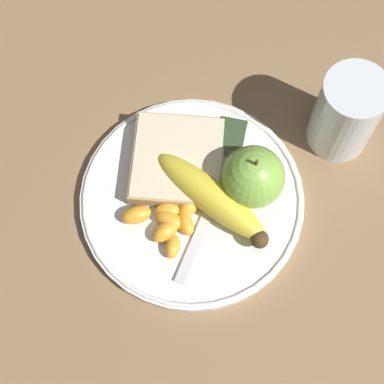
# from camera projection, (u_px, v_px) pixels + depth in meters

# --- Properties ---
(ground_plane) EXTENTS (3.00, 3.00, 0.00)m
(ground_plane) POSITION_uv_depth(u_px,v_px,m) (192.00, 202.00, 0.76)
(ground_plane) COLOR olive
(plate) EXTENTS (0.26, 0.26, 0.01)m
(plate) POSITION_uv_depth(u_px,v_px,m) (192.00, 199.00, 0.75)
(plate) COLOR white
(plate) RESTS_ON ground_plane
(juice_glass) EXTENTS (0.07, 0.07, 0.11)m
(juice_glass) POSITION_uv_depth(u_px,v_px,m) (346.00, 115.00, 0.74)
(juice_glass) COLOR silver
(juice_glass) RESTS_ON ground_plane
(apple) EXTENTS (0.07, 0.07, 0.08)m
(apple) POSITION_uv_depth(u_px,v_px,m) (253.00, 177.00, 0.72)
(apple) COLOR #84BC47
(apple) RESTS_ON plate
(banana) EXTENTS (0.11, 0.16, 0.04)m
(banana) POSITION_uv_depth(u_px,v_px,m) (211.00, 201.00, 0.72)
(banana) COLOR yellow
(banana) RESTS_ON plate
(bread_slice) EXTENTS (0.12, 0.12, 0.02)m
(bread_slice) POSITION_uv_depth(u_px,v_px,m) (178.00, 161.00, 0.75)
(bread_slice) COLOR tan
(bread_slice) RESTS_ON plate
(fork) EXTENTS (0.16, 0.05, 0.00)m
(fork) POSITION_uv_depth(u_px,v_px,m) (211.00, 208.00, 0.74)
(fork) COLOR silver
(fork) RESTS_ON plate
(jam_packet) EXTENTS (0.04, 0.03, 0.02)m
(jam_packet) POSITION_uv_depth(u_px,v_px,m) (231.00, 137.00, 0.76)
(jam_packet) COLOR silver
(jam_packet) RESTS_ON plate
(orange_segment_0) EXTENTS (0.02, 0.03, 0.02)m
(orange_segment_0) POSITION_uv_depth(u_px,v_px,m) (163.00, 181.00, 0.75)
(orange_segment_0) COLOR #F9A32D
(orange_segment_0) RESTS_ON plate
(orange_segment_1) EXTENTS (0.02, 0.03, 0.02)m
(orange_segment_1) POSITION_uv_depth(u_px,v_px,m) (148.00, 188.00, 0.74)
(orange_segment_1) COLOR #F9A32D
(orange_segment_1) RESTS_ON plate
(orange_segment_2) EXTENTS (0.04, 0.03, 0.02)m
(orange_segment_2) POSITION_uv_depth(u_px,v_px,m) (189.00, 204.00, 0.73)
(orange_segment_2) COLOR #F9A32D
(orange_segment_2) RESTS_ON plate
(orange_segment_3) EXTENTS (0.03, 0.02, 0.02)m
(orange_segment_3) POSITION_uv_depth(u_px,v_px,m) (151.00, 178.00, 0.75)
(orange_segment_3) COLOR #F9A32D
(orange_segment_3) RESTS_ON plate
(orange_segment_4) EXTENTS (0.03, 0.04, 0.02)m
(orange_segment_4) POSITION_uv_depth(u_px,v_px,m) (136.00, 215.00, 0.73)
(orange_segment_4) COLOR #F9A32D
(orange_segment_4) RESTS_ON plate
(orange_segment_5) EXTENTS (0.03, 0.03, 0.02)m
(orange_segment_5) POSITION_uv_depth(u_px,v_px,m) (183.00, 223.00, 0.73)
(orange_segment_5) COLOR #F9A32D
(orange_segment_5) RESTS_ON plate
(orange_segment_6) EXTENTS (0.03, 0.02, 0.02)m
(orange_segment_6) POSITION_uv_depth(u_px,v_px,m) (173.00, 246.00, 0.72)
(orange_segment_6) COLOR #F9A32D
(orange_segment_6) RESTS_ON plate
(orange_segment_7) EXTENTS (0.02, 0.03, 0.02)m
(orange_segment_7) POSITION_uv_depth(u_px,v_px,m) (168.00, 210.00, 0.73)
(orange_segment_7) COLOR #F9A32D
(orange_segment_7) RESTS_ON plate
(orange_segment_8) EXTENTS (0.03, 0.04, 0.02)m
(orange_segment_8) POSITION_uv_depth(u_px,v_px,m) (169.00, 220.00, 0.73)
(orange_segment_8) COLOR #F9A32D
(orange_segment_8) RESTS_ON plate
(orange_segment_9) EXTENTS (0.04, 0.04, 0.02)m
(orange_segment_9) POSITION_uv_depth(u_px,v_px,m) (166.00, 231.00, 0.72)
(orange_segment_9) COLOR #F9A32D
(orange_segment_9) RESTS_ON plate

